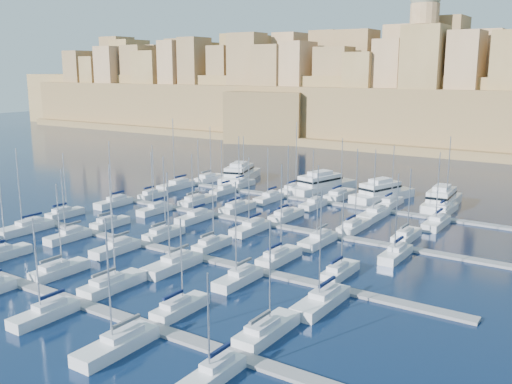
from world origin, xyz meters
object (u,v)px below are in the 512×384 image
Objects in this scene: sailboat_4 at (180,308)px; motor_yacht_d at (442,200)px; motor_yacht_c at (382,193)px; motor_yacht_b at (321,184)px; sailboat_2 at (59,270)px; motor_yacht_a at (240,174)px.

motor_yacht_d is at bearing 81.51° from sailboat_4.
sailboat_4 is 71.35m from motor_yacht_d.
sailboat_4 is 70.69m from motor_yacht_c.
sailboat_4 reaches higher than motor_yacht_c.
sailboat_2 is at bearing -93.61° from motor_yacht_b.
motor_yacht_b is 1.16× the size of motor_yacht_d.
motor_yacht_a is at bearing 178.90° from motor_yacht_d.
sailboat_2 is at bearing -105.85° from motor_yacht_c.
motor_yacht_d is (52.58, -1.01, -0.00)m from motor_yacht_a.
motor_yacht_d is (13.28, -0.07, -0.00)m from motor_yacht_c.
sailboat_2 is 0.76× the size of motor_yacht_c.
motor_yacht_a is at bearing -179.78° from motor_yacht_b.
motor_yacht_a is (-19.32, 71.32, 0.99)m from sailboat_2.
motor_yacht_d is at bearing -1.10° from motor_yacht_a.
sailboat_4 is at bearing -0.64° from sailboat_2.
motor_yacht_b and motor_yacht_c have the same top height.
motor_yacht_d is at bearing -0.30° from motor_yacht_c.
sailboat_2 reaches higher than motor_yacht_b.
motor_yacht_c is 13.28m from motor_yacht_d.
motor_yacht_a is 23.82m from motor_yacht_b.
motor_yacht_b is at bearing 177.80° from motor_yacht_d.
motor_yacht_b and motor_yacht_d have the same top height.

